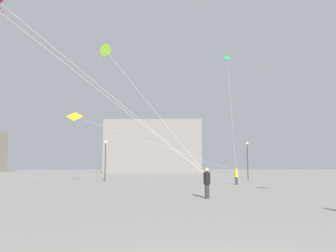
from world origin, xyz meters
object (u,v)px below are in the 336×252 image
object	(u,v)px
person_in_yellow	(236,176)
lamppost_west	(105,154)
kite_emerald_diamond	(228,60)
kite_lime_diamond	(106,51)
person_in_black	(207,181)
kite_amber_delta	(79,118)
building_centre_hall	(153,147)
lamppost_east	(247,154)

from	to	relation	value
person_in_yellow	lamppost_west	xyz separation A→B (m)	(-14.13, 8.16, 2.42)
person_in_yellow	kite_emerald_diamond	bearing A→B (deg)	1.59
kite_lime_diamond	person_in_black	bearing A→B (deg)	-36.19
person_in_yellow	kite_amber_delta	xyz separation A→B (m)	(-16.40, 3.24, 6.13)
person_in_black	lamppost_west	bearing A→B (deg)	-129.94
kite_lime_diamond	lamppost_west	xyz separation A→B (m)	(-2.27, 16.79, -7.08)
kite_amber_delta	building_centre_hall	xyz separation A→B (m)	(8.36, 51.45, -0.18)
building_centre_hall	lamppost_west	distance (m)	47.06
person_in_yellow	lamppost_west	bearing A→B (deg)	-36.19
person_in_black	building_centre_hall	distance (m)	68.48
person_in_black	person_in_yellow	size ratio (longest dim) A/B	1.08
person_in_yellow	lamppost_west	size ratio (longest dim) A/B	0.33
person_in_black	person_in_yellow	bearing A→B (deg)	-173.48
person_in_yellow	building_centre_hall	bearing A→B (deg)	-87.81
person_in_black	kite_lime_diamond	bearing A→B (deg)	-98.50
lamppost_west	person_in_black	bearing A→B (deg)	-67.62
kite_emerald_diamond	building_centre_hall	distance (m)	55.58
lamppost_west	kite_lime_diamond	bearing A→B (deg)	-82.29
person_in_yellow	person_in_black	bearing A→B (deg)	62.65
lamppost_east	lamppost_west	size ratio (longest dim) A/B	1.03
person_in_black	person_in_yellow	world-z (taller)	person_in_black
person_in_black	lamppost_east	size ratio (longest dim) A/B	0.35
person_in_black	kite_lime_diamond	world-z (taller)	kite_lime_diamond
building_centre_hall	lamppost_west	xyz separation A→B (m)	(-6.08, -46.53, -3.54)
person_in_black	building_centre_hall	bearing A→B (deg)	-149.94
lamppost_east	kite_lime_diamond	bearing A→B (deg)	-129.55
kite_amber_delta	lamppost_east	bearing A→B (deg)	20.73
kite_emerald_diamond	kite_amber_delta	xyz separation A→B (m)	(-15.76, 3.33, -5.67)
person_in_yellow	kite_amber_delta	bearing A→B (deg)	-17.36
kite_lime_diamond	kite_amber_delta	bearing A→B (deg)	110.96
kite_emerald_diamond	person_in_yellow	bearing A→B (deg)	7.77
kite_emerald_diamond	lamppost_west	distance (m)	18.39
building_centre_hall	kite_lime_diamond	bearing A→B (deg)	-93.44
kite_emerald_diamond	lamppost_east	xyz separation A→B (m)	(5.10, 11.23, -9.31)
kite_lime_diamond	building_centre_hall	size ratio (longest dim) A/B	0.38
lamppost_east	lamppost_west	distance (m)	18.83
person_in_black	kite_amber_delta	distance (m)	21.01
kite_lime_diamond	kite_emerald_diamond	bearing A→B (deg)	37.27
kite_lime_diamond	kite_amber_delta	distance (m)	13.14
kite_emerald_diamond	building_centre_hall	bearing A→B (deg)	97.70
person_in_black	lamppost_east	xyz separation A→B (m)	(9.68, 24.62, 2.42)
lamppost_west	lamppost_east	bearing A→B (deg)	9.09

